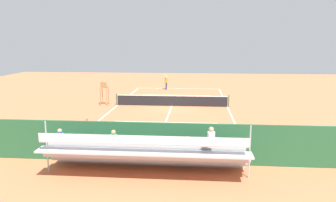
{
  "coord_description": "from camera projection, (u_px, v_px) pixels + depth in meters",
  "views": [
    {
      "loc": [
        -2.17,
        29.17,
        5.89
      ],
      "look_at": [
        0.0,
        4.0,
        1.2
      ],
      "focal_mm": 35.14,
      "sensor_mm": 36.0,
      "label": 1
    }
  ],
  "objects": [
    {
      "name": "line_judge",
      "position": [
        85.0,
        136.0,
        16.97
      ],
      "size": [
        0.36,
        0.53,
        1.93
      ],
      "color": "#232328",
      "rests_on": "ground"
    },
    {
      "name": "umpire_chair",
      "position": [
        104.0,
        91.0,
        30.03
      ],
      "size": [
        0.67,
        0.67,
        2.14
      ],
      "color": "olive",
      "rests_on": "ground"
    },
    {
      "name": "courtside_bench",
      "position": [
        219.0,
        148.0,
        16.44
      ],
      "size": [
        1.8,
        0.4,
        0.93
      ],
      "color": "#234C2D",
      "rests_on": "ground"
    },
    {
      "name": "equipment_bag",
      "position": [
        186.0,
        155.0,
        16.53
      ],
      "size": [
        0.9,
        0.36,
        0.36
      ],
      "primitive_type": "cube",
      "color": "#334C8C",
      "rests_on": "ground"
    },
    {
      "name": "ground_plane",
      "position": [
        172.0,
        106.0,
        29.83
      ],
      "size": [
        60.0,
        60.0,
        0.0
      ],
      "primitive_type": "plane",
      "color": "#CC7047"
    },
    {
      "name": "tennis_net",
      "position": [
        172.0,
        101.0,
        29.74
      ],
      "size": [
        10.3,
        0.1,
        1.07
      ],
      "color": "black",
      "rests_on": "ground"
    },
    {
      "name": "backdrop_wall",
      "position": [
        150.0,
        142.0,
        15.94
      ],
      "size": [
        18.0,
        0.16,
        2.0
      ],
      "primitive_type": "cube",
      "color": "#235633",
      "rests_on": "ground"
    },
    {
      "name": "tennis_ball_near",
      "position": [
        167.0,
        94.0,
        36.05
      ],
      "size": [
        0.07,
        0.07,
        0.07
      ],
      "primitive_type": "sphere",
      "color": "#CCDB33",
      "rests_on": "ground"
    },
    {
      "name": "tennis_racket",
      "position": [
        158.0,
        89.0,
        40.27
      ],
      "size": [
        0.48,
        0.54,
        0.03
      ],
      "color": "black",
      "rests_on": "ground"
    },
    {
      "name": "tennis_ball_far",
      "position": [
        170.0,
        91.0,
        38.66
      ],
      "size": [
        0.07,
        0.07,
        0.07
      ],
      "primitive_type": "sphere",
      "color": "#CCDB33",
      "rests_on": "ground"
    },
    {
      "name": "court_line_markings",
      "position": [
        172.0,
        106.0,
        29.87
      ],
      "size": [
        10.1,
        22.2,
        0.01
      ],
      "color": "white",
      "rests_on": "ground"
    },
    {
      "name": "bleacher_stand",
      "position": [
        147.0,
        154.0,
        14.64
      ],
      "size": [
        9.06,
        2.4,
        2.48
      ],
      "color": "#B2B2B7",
      "rests_on": "ground"
    },
    {
      "name": "tennis_player",
      "position": [
        166.0,
        81.0,
        39.61
      ],
      "size": [
        0.4,
        0.55,
        1.93
      ],
      "color": "navy",
      "rests_on": "ground"
    }
  ]
}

